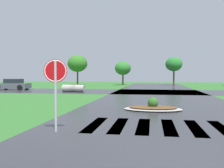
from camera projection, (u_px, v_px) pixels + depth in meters
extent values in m
cube|color=#2B2B30|center=(162.00, 106.00, 14.74)|extent=(9.45, 80.00, 0.01)
cube|color=#2B2B30|center=(158.00, 92.00, 27.05)|extent=(90.00, 8.50, 0.01)
cube|color=white|center=(95.00, 124.00, 9.22)|extent=(0.45, 2.92, 0.01)
cube|color=white|center=(119.00, 125.00, 9.07)|extent=(0.45, 2.92, 0.01)
cube|color=white|center=(143.00, 126.00, 8.93)|extent=(0.45, 2.92, 0.01)
cube|color=white|center=(169.00, 127.00, 8.78)|extent=(0.45, 2.92, 0.01)
cube|color=white|center=(195.00, 128.00, 8.63)|extent=(0.45, 2.92, 0.01)
cube|color=white|center=(222.00, 129.00, 8.49)|extent=(0.45, 2.92, 0.01)
cylinder|color=#B2B5BA|center=(56.00, 96.00, 8.02)|extent=(0.08, 0.08, 2.31)
cylinder|color=red|center=(55.00, 71.00, 7.99)|extent=(0.74, 0.20, 0.76)
torus|color=white|center=(55.00, 71.00, 7.99)|extent=(0.72, 0.21, 0.73)
ellipsoid|color=#9E9B93|center=(153.00, 109.00, 13.03)|extent=(3.07, 1.88, 0.12)
ellipsoid|color=brown|center=(153.00, 107.00, 13.02)|extent=(2.52, 1.54, 0.10)
sphere|color=#2D6023|center=(153.00, 102.00, 13.01)|extent=(0.56, 0.56, 0.56)
cube|color=#4C545B|center=(12.00, 86.00, 31.30)|extent=(4.36, 1.85, 0.66)
cube|color=#1E232B|center=(14.00, 81.00, 31.26)|extent=(2.01, 1.58, 0.54)
cylinder|color=black|center=(6.00, 87.00, 32.39)|extent=(0.65, 0.24, 0.64)
cylinder|color=black|center=(20.00, 87.00, 30.22)|extent=(0.65, 0.24, 0.64)
cylinder|color=black|center=(27.00, 87.00, 32.00)|extent=(0.65, 0.24, 0.64)
cylinder|color=#9E9B93|center=(70.00, 88.00, 27.05)|extent=(1.56, 0.84, 0.79)
cylinder|color=#9E9B93|center=(77.00, 88.00, 26.88)|extent=(1.56, 0.84, 0.79)
cylinder|color=#4C3823|center=(78.00, 78.00, 45.68)|extent=(0.28, 0.28, 2.72)
ellipsoid|color=#2F6E23|center=(77.00, 64.00, 45.58)|extent=(3.67, 3.67, 3.12)
cylinder|color=#4C3823|center=(123.00, 79.00, 45.75)|extent=(0.28, 0.28, 2.08)
ellipsoid|color=#2C7029|center=(123.00, 68.00, 45.67)|extent=(2.97, 2.97, 2.52)
cylinder|color=#4C3823|center=(174.00, 78.00, 44.02)|extent=(0.28, 0.28, 2.77)
ellipsoid|color=#266F2B|center=(174.00, 64.00, 43.93)|extent=(2.99, 2.99, 2.55)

